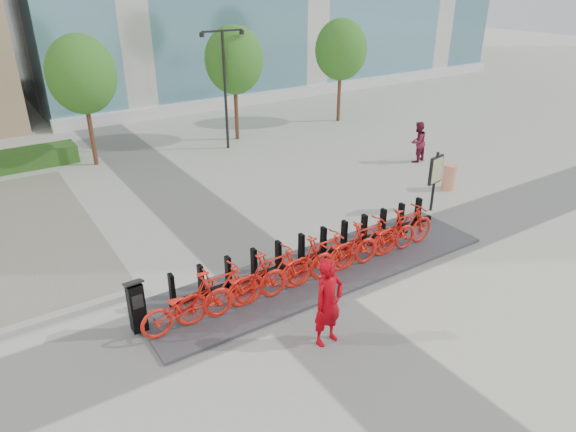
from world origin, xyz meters
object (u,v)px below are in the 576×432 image
worker_red (328,302)px  pedestrian (418,142)px  kiosk (137,306)px  map_sign (436,172)px  construction_barrel (449,177)px  bike_0 (187,305)px

worker_red → pedestrian: worker_red is taller
kiosk → worker_red: (3.24, -2.46, 0.30)m
kiosk → map_sign: map_sign is taller
worker_red → construction_barrel: size_ratio=2.16×
bike_0 → map_sign: 9.31m
bike_0 → map_sign: map_sign is taller
construction_barrel → map_sign: 2.30m
worker_red → map_sign: bearing=20.7°
kiosk → construction_barrel: kiosk is taller
map_sign → bike_0: bearing=178.5°
construction_barrel → map_sign: (-1.91, -0.95, 0.87)m
worker_red → pedestrian: (10.01, 7.17, -0.15)m
map_sign → construction_barrel: bearing=16.0°
worker_red → map_sign: size_ratio=0.99×
kiosk → map_sign: 10.18m
bike_0 → worker_red: size_ratio=1.07×
worker_red → construction_barrel: worker_red is taller
map_sign → pedestrian: bearing=39.5°
construction_barrel → bike_0: bearing=-167.7°
kiosk → worker_red: size_ratio=0.64×
pedestrian → construction_barrel: (-1.23, -2.78, -0.38)m
pedestrian → map_sign: (-3.13, -3.74, 0.49)m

